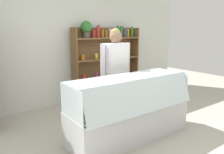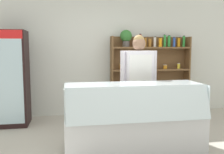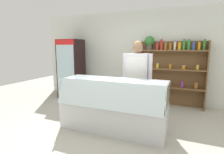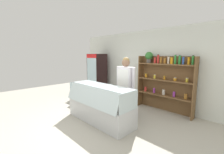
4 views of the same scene
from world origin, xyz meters
The scene contains 6 objects.
ground_plane centered at (0.00, 0.00, 0.00)m, with size 12.00×12.00×0.00m, color #B7B2A3.
back_wall centered at (0.00, 2.33, 1.35)m, with size 6.80×0.10×2.70m, color silver.
drinks_fridge centered at (-2.18, 1.73, 0.94)m, with size 0.71×0.61×1.87m.
shelving_unit centered at (0.77, 2.08, 1.08)m, with size 1.83×0.29×1.93m.
deli_display_case centered at (-0.07, 0.11, 0.31)m, with size 2.05×0.76×1.01m.
shop_clerk centered at (0.21, 0.86, 1.06)m, with size 0.67×0.25×1.76m.
Camera 2 is at (-1.01, -3.41, 1.53)m, focal length 40.00 mm.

